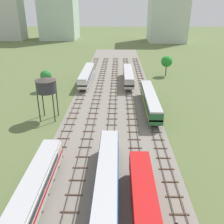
{
  "coord_description": "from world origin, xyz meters",
  "views": [
    {
      "loc": [
        1.33,
        2.8,
        23.63
      ],
      "look_at": [
        0.0,
        53.08,
        1.5
      ],
      "focal_mm": 39.55,
      "sensor_mm": 36.0,
      "label": 1
    }
  ],
  "objects": [
    {
      "name": "diesel_railcar_centre_left_mid",
      "position": [
        0.0,
        29.43,
        2.6
      ],
      "size": [
        2.96,
        20.5,
        3.8
      ],
      "color": "#194C8C",
      "rests_on": "ground"
    },
    {
      "name": "track_centre_left",
      "position": [
        0.0,
        57.0,
        0.14
      ],
      "size": [
        2.4,
        126.0,
        0.29
      ],
      "color": "#47382D",
      "rests_on": "ground"
    },
    {
      "name": "diesel_railcar_far_left_nearest",
      "position": [
        -8.98,
        26.19,
        2.6
      ],
      "size": [
        2.96,
        20.5,
        3.8
      ],
      "color": "beige",
      "rests_on": "ground"
    },
    {
      "name": "track_far_left",
      "position": [
        -8.98,
        57.0,
        0.14
      ],
      "size": [
        2.4,
        126.0,
        0.29
      ],
      "color": "#47382D",
      "rests_on": "ground"
    },
    {
      "name": "ballast_bed",
      "position": [
        0.0,
        56.0,
        0.0
      ],
      "size": [
        21.96,
        176.0,
        0.01
      ],
      "primitive_type": "cube",
      "color": "gray",
      "rests_on": "ground"
    },
    {
      "name": "freight_boxcar_centre_near",
      "position": [
        4.5,
        26.52,
        2.45
      ],
      "size": [
        2.87,
        14.0,
        3.6
      ],
      "color": "red",
      "rests_on": "ground"
    },
    {
      "name": "lineside_tree_0",
      "position": [
        -19.66,
        71.82,
        4.47
      ],
      "size": [
        3.25,
        3.25,
        6.15
      ],
      "color": "#4C331E",
      "rests_on": "ground"
    },
    {
      "name": "ground_plane",
      "position": [
        0.0,
        56.0,
        0.0
      ],
      "size": [
        480.0,
        480.0,
        0.0
      ],
      "primitive_type": "plane",
      "color": "#5B6B3D"
    },
    {
      "name": "water_tower",
      "position": [
        -13.98,
        52.5,
        7.71
      ],
      "size": [
        4.51,
        4.51,
        9.39
      ],
      "color": "#2D2826",
      "rests_on": "ground"
    },
    {
      "name": "track_centre_right",
      "position": [
        8.98,
        57.0,
        0.14
      ],
      "size": [
        2.4,
        126.0,
        0.29
      ],
      "color": "#47382D",
      "rests_on": "ground"
    },
    {
      "name": "diesel_railcar_centre_far",
      "position": [
        4.49,
        80.01,
        2.6
      ],
      "size": [
        2.96,
        20.5,
        3.8
      ],
      "color": "beige",
      "rests_on": "ground"
    },
    {
      "name": "passenger_coach_far_left_farther",
      "position": [
        -8.98,
        80.63,
        2.61
      ],
      "size": [
        2.96,
        22.0,
        3.8
      ],
      "color": "white",
      "rests_on": "ground"
    },
    {
      "name": "skyline_tower_0",
      "position": [
        -76.98,
        183.35,
        23.5
      ],
      "size": [
        22.87,
        14.39,
        47.0
      ],
      "color": "beige",
      "rests_on": "ground"
    },
    {
      "name": "passenger_coach_centre_right_midfar",
      "position": [
        8.98,
        58.26,
        2.61
      ],
      "size": [
        2.96,
        22.0,
        3.8
      ],
      "color": "#286638",
      "rests_on": "ground"
    },
    {
      "name": "skyline_tower_2",
      "position": [
        33.37,
        178.81,
        20.41
      ],
      "size": [
        23.78,
        25.14,
        40.83
      ],
      "color": "beige",
      "rests_on": "ground"
    },
    {
      "name": "track_centre",
      "position": [
        4.49,
        57.0,
        0.14
      ],
      "size": [
        2.4,
        126.0,
        0.29
      ],
      "color": "#47382D",
      "rests_on": "ground"
    },
    {
      "name": "track_left",
      "position": [
        -4.49,
        57.0,
        0.14
      ],
      "size": [
        2.4,
        126.0,
        0.29
      ],
      "color": "#47382D",
      "rests_on": "ground"
    },
    {
      "name": "lineside_tree_1",
      "position": [
        18.2,
        89.25,
        5.11
      ],
      "size": [
        3.88,
        3.88,
        7.08
      ],
      "color": "#4C331E",
      "rests_on": "ground"
    }
  ]
}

